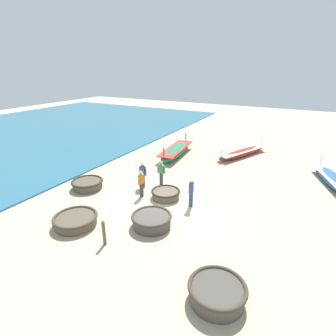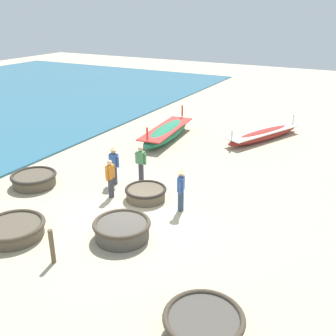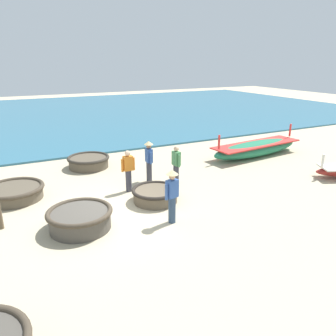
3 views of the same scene
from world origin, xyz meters
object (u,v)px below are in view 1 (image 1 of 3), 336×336
at_px(coracle_tilted, 87,184).
at_px(coracle_upturned, 217,292).
at_px(coracle_far_right, 152,220).
at_px(fisherman_standing_left, 191,190).
at_px(mooring_post_shoreline, 104,233).
at_px(long_boat_green_hull, 333,179).
at_px(fisherman_hauling, 143,173).
at_px(coracle_front_left, 166,194).
at_px(fisherman_standing_right, 141,183).
at_px(coracle_center, 76,220).
at_px(long_boat_white_hull, 176,151).
at_px(fisherman_with_hat, 161,173).
at_px(long_boat_blue_hull, 243,152).

bearing_deg(coracle_tilted, coracle_upturned, -23.63).
height_order(coracle_far_right, fisherman_standing_left, fisherman_standing_left).
bearing_deg(fisherman_standing_left, mooring_post_shoreline, -112.19).
relative_size(long_boat_green_hull, fisherman_hauling, 3.05).
height_order(coracle_front_left, mooring_post_shoreline, mooring_post_shoreline).
bearing_deg(coracle_far_right, coracle_tilted, 163.85).
bearing_deg(coracle_upturned, fisherman_standing_right, 141.43).
xyz_separation_m(coracle_center, long_boat_green_hull, (10.79, 10.94, 0.05)).
height_order(long_boat_white_hull, fisherman_with_hat, fisherman_with_hat).
relative_size(long_boat_blue_hull, fisherman_standing_left, 3.36).
xyz_separation_m(coracle_center, coracle_upturned, (7.15, -0.96, 0.06)).
bearing_deg(fisherman_with_hat, long_boat_white_hull, 107.76).
relative_size(coracle_front_left, fisherman_hauling, 0.98).
height_order(long_boat_green_hull, long_boat_blue_hull, long_boat_green_hull).
height_order(long_boat_white_hull, fisherman_standing_left, fisherman_standing_left).
height_order(coracle_center, mooring_post_shoreline, mooring_post_shoreline).
height_order(long_boat_green_hull, long_boat_white_hull, long_boat_white_hull).
distance_m(coracle_front_left, fisherman_hauling, 2.11).
distance_m(fisherman_hauling, mooring_post_shoreline, 5.66).
distance_m(coracle_upturned, mooring_post_shoreline, 5.04).
relative_size(fisherman_with_hat, mooring_post_shoreline, 1.42).
xyz_separation_m(coracle_tilted, long_boat_blue_hull, (6.82, 10.61, 0.01)).
distance_m(fisherman_standing_right, mooring_post_shoreline, 4.44).
xyz_separation_m(fisherman_hauling, fisherman_standing_right, (0.61, -1.10, -0.12)).
xyz_separation_m(coracle_upturned, fisherman_standing_left, (-3.13, 5.11, 0.62)).
bearing_deg(long_boat_green_hull, fisherman_standing_right, -143.74).
bearing_deg(mooring_post_shoreline, coracle_tilted, 140.97).
bearing_deg(long_boat_green_hull, coracle_far_right, -129.20).
bearing_deg(fisherman_hauling, mooring_post_shoreline, -73.16).
bearing_deg(fisherman_standing_left, coracle_far_right, -108.52).
distance_m(coracle_upturned, fisherman_with_hat, 8.87).
relative_size(fisherman_standing_left, fisherman_standing_right, 1.06).
bearing_deg(coracle_center, long_boat_green_hull, 45.39).
xyz_separation_m(fisherman_hauling, mooring_post_shoreline, (1.64, -5.40, -0.41)).
distance_m(long_boat_blue_hull, fisherman_standing_left, 9.70).
distance_m(coracle_upturned, fisherman_hauling, 8.91).
xyz_separation_m(coracle_far_right, long_boat_green_hull, (7.61, 9.34, -0.01)).
relative_size(coracle_tilted, fisherman_hauling, 1.13).
distance_m(fisherman_standing_left, fisherman_hauling, 3.60).
distance_m(coracle_far_right, coracle_front_left, 2.85).
xyz_separation_m(coracle_tilted, fisherman_hauling, (2.89, 1.74, 0.67)).
height_order(long_boat_blue_hull, fisherman_standing_left, fisherman_standing_left).
relative_size(coracle_front_left, fisherman_standing_right, 1.04).
bearing_deg(long_boat_blue_hull, coracle_center, -107.83).
bearing_deg(long_boat_blue_hull, long_boat_white_hull, -152.71).
bearing_deg(long_boat_white_hull, coracle_upturned, -58.23).
relative_size(long_boat_green_hull, fisherman_standing_right, 3.24).
relative_size(fisherman_standing_left, fisherman_with_hat, 1.06).
bearing_deg(mooring_post_shoreline, fisherman_hauling, 106.84).
distance_m(coracle_center, coracle_upturned, 7.22).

